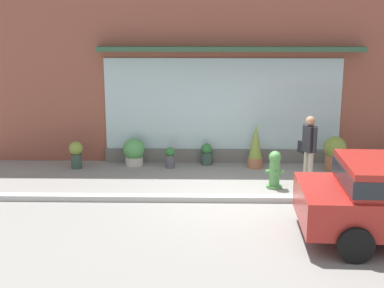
% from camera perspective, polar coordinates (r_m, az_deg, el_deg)
% --- Properties ---
extents(ground_plane, '(60.00, 60.00, 0.00)m').
position_cam_1_polar(ground_plane, '(11.99, 4.49, -5.71)').
color(ground_plane, gray).
extents(curb_strip, '(14.00, 0.24, 0.12)m').
position_cam_1_polar(curb_strip, '(11.78, 4.55, -5.75)').
color(curb_strip, '#B2B2AD').
rests_on(curb_strip, ground_plane).
extents(storefront, '(14.00, 0.81, 5.19)m').
position_cam_1_polar(storefront, '(14.56, 3.96, 8.02)').
color(storefront, brown).
rests_on(storefront, ground_plane).
extents(fire_hydrant, '(0.42, 0.39, 0.88)m').
position_cam_1_polar(fire_hydrant, '(12.65, 8.72, -2.64)').
color(fire_hydrant, '#4C8C47').
rests_on(fire_hydrant, ground_plane).
extents(pedestrian_with_handbag, '(0.36, 0.62, 1.66)m').
position_cam_1_polar(pedestrian_with_handbag, '(12.86, 12.22, -0.15)').
color(pedestrian_with_handbag, '#9E9384').
rests_on(pedestrian_with_handbag, ground_plane).
extents(potted_plant_window_right, '(0.36, 0.36, 0.72)m').
position_cam_1_polar(potted_plant_window_right, '(14.40, -12.14, -0.96)').
color(potted_plant_window_right, '#33473D').
rests_on(potted_plant_window_right, ground_plane).
extents(potted_plant_corner_tall, '(0.30, 0.30, 0.59)m').
position_cam_1_polar(potted_plant_corner_tall, '(14.45, 1.56, -1.05)').
color(potted_plant_corner_tall, '#33473D').
rests_on(potted_plant_corner_tall, ground_plane).
extents(potted_plant_doorstep, '(0.25, 0.25, 0.56)m').
position_cam_1_polar(potted_plant_doorstep, '(14.17, -2.33, -1.39)').
color(potted_plant_doorstep, '#4C4C51').
rests_on(potted_plant_doorstep, ground_plane).
extents(potted_plant_by_entrance, '(0.57, 0.57, 0.89)m').
position_cam_1_polar(potted_plant_by_entrance, '(14.41, 14.83, -0.83)').
color(potted_plant_by_entrance, '#9E6042').
rests_on(potted_plant_by_entrance, ground_plane).
extents(potted_plant_window_left, '(0.40, 0.40, 1.16)m').
position_cam_1_polar(potted_plant_window_left, '(14.22, 6.72, -0.30)').
color(potted_plant_window_left, '#9E6042').
rests_on(potted_plant_window_left, ground_plane).
extents(potted_plant_trailing_edge, '(0.58, 0.58, 0.72)m').
position_cam_1_polar(potted_plant_trailing_edge, '(14.48, -6.14, -0.81)').
color(potted_plant_trailing_edge, '#B7B2A3').
rests_on(potted_plant_trailing_edge, ground_plane).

